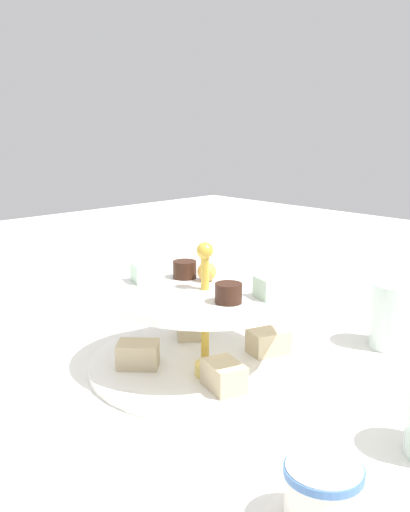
% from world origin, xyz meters
% --- Properties ---
extents(ground_plane, '(2.40, 2.40, 0.00)m').
position_xyz_m(ground_plane, '(0.00, 0.00, 0.00)').
color(ground_plane, silver).
extents(tiered_serving_stand, '(0.28, 0.28, 0.16)m').
position_xyz_m(tiered_serving_stand, '(0.00, -0.00, 0.04)').
color(tiered_serving_stand, white).
rests_on(tiered_serving_stand, ground_plane).
extents(teacup_with_saucer, '(0.09, 0.09, 0.05)m').
position_xyz_m(teacup_with_saucer, '(0.27, -0.14, 0.02)').
color(teacup_with_saucer, white).
rests_on(teacup_with_saucer, ground_plane).
extents(butter_knife_left, '(0.10, 0.15, 0.00)m').
position_xyz_m(butter_knife_left, '(-0.27, 0.20, 0.00)').
color(butter_knife_left, silver).
rests_on(butter_knife_left, ground_plane).
extents(water_glass_mid_back, '(0.06, 0.06, 0.09)m').
position_xyz_m(water_glass_mid_back, '(0.12, 0.23, 0.04)').
color(water_glass_mid_back, silver).
rests_on(water_glass_mid_back, ground_plane).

